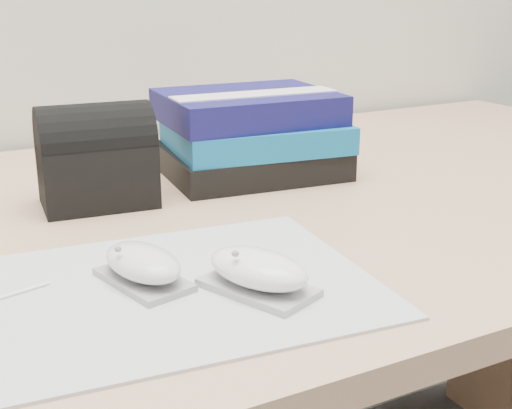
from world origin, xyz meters
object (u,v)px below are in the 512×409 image
mouse_rear (143,265)px  mouse_front (258,272)px  book_stack (251,134)px  desk (219,346)px  pouch (96,156)px

mouse_rear → mouse_front: mouse_front is taller
mouse_rear → book_stack: bearing=47.9°
desk → book_stack: bearing=28.4°
desk → pouch: size_ratio=11.28×
desk → mouse_front: 0.42m
desk → mouse_rear: 0.40m
mouse_rear → pouch: pouch is taller
desk → mouse_rear: size_ratio=15.40×
book_stack → mouse_front: bearing=-116.8°
mouse_front → mouse_rear: bearing=142.4°
mouse_rear → mouse_front: bearing=-37.6°
pouch → book_stack: bearing=9.1°
pouch → desk: bearing=-0.9°
mouse_front → pouch: pouch is taller
mouse_rear → desk: bearing=52.9°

